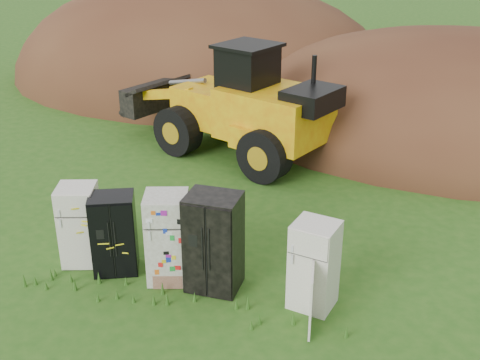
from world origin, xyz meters
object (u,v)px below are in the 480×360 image
object	(u,v)px
fridge_sticker	(168,238)
fridge_dark_mid	(214,242)
fridge_leftmost	(80,225)
fridge_black_side	(114,234)
fridge_open_door	(314,265)
wheel_loader	(225,97)

from	to	relation	value
fridge_sticker	fridge_dark_mid	bearing A→B (deg)	-17.57
fridge_sticker	fridge_leftmost	bearing A→B (deg)	160.51
fridge_black_side	fridge_sticker	xyz separation A→B (m)	(1.15, 0.04, 0.08)
fridge_open_door	wheel_loader	world-z (taller)	wheel_loader
fridge_open_door	fridge_sticker	bearing A→B (deg)	-169.57
fridge_dark_mid	wheel_loader	world-z (taller)	wheel_loader
fridge_sticker	fridge_dark_mid	distance (m)	0.94
fridge_sticker	fridge_dark_mid	size ratio (longest dim) A/B	0.94
fridge_open_door	wheel_loader	bearing A→B (deg)	131.13
fridge_leftmost	wheel_loader	bearing A→B (deg)	64.85
fridge_open_door	fridge_dark_mid	bearing A→B (deg)	-170.09
fridge_black_side	fridge_sticker	world-z (taller)	fridge_sticker
fridge_black_side	fridge_dark_mid	world-z (taller)	fridge_dark_mid
fridge_sticker	fridge_open_door	size ratio (longest dim) A/B	1.08
fridge_leftmost	fridge_black_side	size ratio (longest dim) A/B	1.02
fridge_open_door	wheel_loader	distance (m)	8.06
fridge_dark_mid	fridge_sticker	bearing A→B (deg)	179.93
fridge_leftmost	fridge_sticker	xyz separation A→B (m)	(1.97, -0.04, 0.06)
fridge_open_door	wheel_loader	xyz separation A→B (m)	(-4.07, 6.92, 0.82)
fridge_leftmost	fridge_open_door	size ratio (longest dim) A/B	1.00
fridge_black_side	wheel_loader	size ratio (longest dim) A/B	0.24
fridge_black_side	fridge_leftmost	bearing A→B (deg)	150.16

